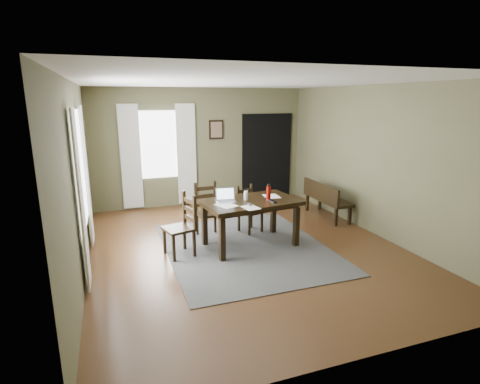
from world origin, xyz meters
name	(u,v)px	position (x,y,z in m)	size (l,w,h in m)	color
ground	(246,248)	(0.00, 0.00, -0.01)	(5.00, 6.00, 0.01)	#492C16
room_shell	(246,141)	(0.00, 0.00, 1.80)	(5.02, 6.02, 2.71)	brown
rug	(246,247)	(0.00, 0.00, 0.01)	(2.60, 3.20, 0.01)	#3F3F3F
dining_table	(250,206)	(0.10, 0.07, 0.70)	(1.69, 1.14, 0.79)	black
chair_end	(182,226)	(-1.07, 0.05, 0.49)	(0.53, 0.53, 0.99)	black
chair_back_left	(208,211)	(-0.46, 0.74, 0.48)	(0.46, 0.46, 0.98)	black
chair_back_right	(249,210)	(0.33, 0.75, 0.43)	(0.48, 0.48, 0.87)	black
bench	(325,197)	(2.15, 1.02, 0.45)	(0.43, 1.32, 0.75)	black
laptop	(226,198)	(-0.31, 0.14, 0.86)	(0.36, 0.30, 0.22)	#B7B7BC
computer_mouse	(249,205)	(-0.02, -0.22, 0.82)	(0.05, 0.09, 0.03)	#3F3F42
tv_remote	(273,201)	(0.41, -0.14, 0.81)	(0.05, 0.19, 0.02)	black
drinking_glass	(246,195)	(0.04, 0.12, 0.88)	(0.07, 0.07, 0.15)	silver
water_bottle	(269,193)	(0.40, 0.00, 0.93)	(0.10, 0.10, 0.27)	#A2150C
paper_a	(226,205)	(-0.37, -0.09, 0.80)	(0.26, 0.33, 0.00)	white
paper_d	(272,196)	(0.54, 0.19, 0.80)	(0.24, 0.32, 0.00)	white
paper_e	(251,208)	(-0.05, -0.34, 0.80)	(0.22, 0.29, 0.00)	white
window_left	(80,170)	(-2.47, 0.20, 1.45)	(0.01, 1.30, 1.70)	white
window_back	(159,145)	(-1.00, 2.97, 1.45)	(1.00, 0.01, 1.50)	white
curtain_left_near	(81,201)	(-2.44, -0.62, 1.20)	(0.03, 0.48, 2.30)	silver
curtain_left_far	(87,176)	(-2.44, 1.02, 1.20)	(0.03, 0.48, 2.30)	silver
curtain_back_left	(131,157)	(-1.62, 2.94, 1.20)	(0.44, 0.03, 2.30)	silver
curtain_back_right	(186,155)	(-0.38, 2.94, 1.20)	(0.44, 0.03, 2.30)	silver
framed_picture	(216,130)	(0.35, 2.97, 1.75)	(0.34, 0.03, 0.44)	black
doorway_back	(267,157)	(1.65, 2.97, 1.05)	(1.30, 0.03, 2.10)	black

